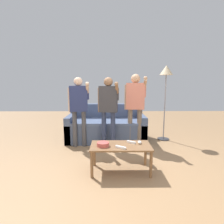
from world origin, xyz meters
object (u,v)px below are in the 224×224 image
Objects in this scene: floor_lamp at (166,77)px; player_left at (79,104)px; game_remote_nunchuk at (140,142)px; game_remote_wand_far at (121,147)px; snack_bowl at (103,144)px; game_remote_wand_near at (131,142)px; couch at (106,127)px; player_right at (135,101)px; coffee_table at (121,149)px; player_center at (108,104)px.

player_left is at bearing -166.70° from floor_lamp.
game_remote_wand_far is at bearing -146.83° from game_remote_nunchuk.
snack_bowl is 1.31× the size of game_remote_wand_near.
game_remote_nunchuk is at bearing 10.93° from snack_bowl.
couch is at bearing 178.08° from floor_lamp.
snack_bowl is 1.48m from player_right.
couch is 1.65m from coffee_table.
floor_lamp reaches higher than snack_bowl.
game_remote_wand_near is at bearing -74.66° from couch.
player_left is at bearing 133.61° from game_remote_wand_near.
player_center is 1.12m from game_remote_wand_near.
game_remote_nunchuk is at bearing -93.87° from player_right.
coffee_table is at bearing -151.74° from game_remote_wand_near.
player_left is 0.96× the size of player_right.
player_left is at bearing 115.05° from snack_bowl.
game_remote_nunchuk is 1.19m from player_center.
game_remote_nunchuk is 0.05× the size of floor_lamp.
game_remote_nunchuk is 0.56× the size of game_remote_wand_far.
snack_bowl is 0.28m from game_remote_wand_far.
coffee_table is 0.31m from game_remote_nunchuk.
couch is 1.69m from snack_bowl.
player_right reaches higher than snack_bowl.
game_remote_wand_near is (0.42, -1.54, 0.14)m from couch.
game_remote_wand_far is at bearing -123.49° from floor_lamp.
player_left reaches higher than game_remote_wand_far.
player_left reaches higher than coffee_table.
couch reaches higher than coffee_table.
player_right reaches higher than game_remote_wand_near.
player_right is (0.08, 1.12, 0.53)m from game_remote_nunchuk.
snack_bowl reaches higher than game_remote_nunchuk.
game_remote_wand_near is at bearing -68.66° from player_center.
player_right is 1.23m from game_remote_wand_near.
player_center reaches higher than game_remote_wand_near.
game_remote_wand_near is 0.88× the size of game_remote_wand_far.
couch is 1.02m from player_right.
snack_bowl is (-0.01, -1.68, 0.15)m from couch.
player_left is at bearing -137.95° from couch.
snack_bowl is 0.57m from game_remote_nunchuk.
floor_lamp is 2.07m from game_remote_wand_near.
floor_lamp reaches higher than player_left.
couch is at bearing 144.34° from player_right.
couch is 1.23× the size of player_left.
player_left is (-1.95, -0.46, -0.57)m from floor_lamp.
game_remote_wand_far is at bearing -82.09° from couch.
player_center reaches higher than game_remote_nunchuk.
player_left is at bearing 170.97° from player_center.
game_remote_wand_far is (0.81, -1.26, -0.49)m from player_left.
couch is 11.52× the size of game_remote_wand_far.
player_center is at bearing -157.18° from floor_lamp.
snack_bowl is 2.39m from floor_lamp.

